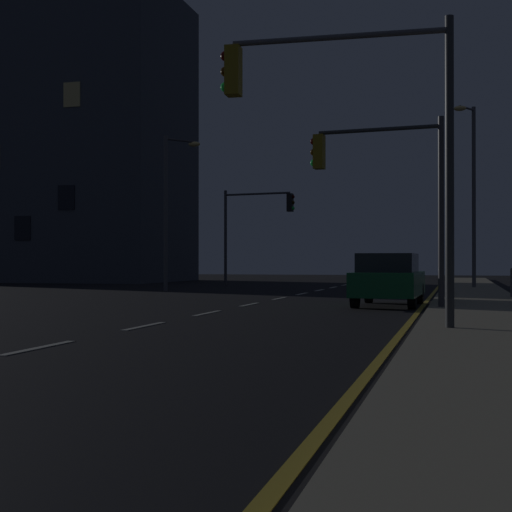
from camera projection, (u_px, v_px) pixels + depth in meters
name	position (u px, v px, depth m)	size (l,w,h in m)	color
ground_plane	(214.00, 312.00, 19.72)	(112.00, 112.00, 0.00)	black
sidewalk_right	(482.00, 314.00, 17.94)	(2.66, 77.00, 0.14)	gray
lane_markings_center	(250.00, 305.00, 23.09)	(0.14, 50.00, 0.01)	silver
lane_edge_line	(424.00, 304.00, 23.18)	(0.14, 53.00, 0.01)	gold
car	(389.00, 279.00, 22.41)	(1.92, 4.44, 1.57)	#14592D
traffic_light_far_center	(381.00, 175.00, 20.29)	(3.64, 0.54, 5.02)	#38383D
traffic_light_near_right	(255.00, 218.00, 40.20)	(4.05, 0.75, 5.21)	#38383D
traffic_light_overhead_east	(348.00, 111.00, 13.95)	(4.37, 0.43, 5.64)	#2D3033
street_lamp_across_street	(472.00, 181.00, 34.73)	(0.99, 1.34, 8.40)	#4C4C51
street_lamp_far_end	(171.00, 198.00, 33.91)	(1.30, 1.48, 7.02)	#4C4C51
building_distant	(38.00, 142.00, 51.84)	(19.94, 10.29, 19.20)	#3D424C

